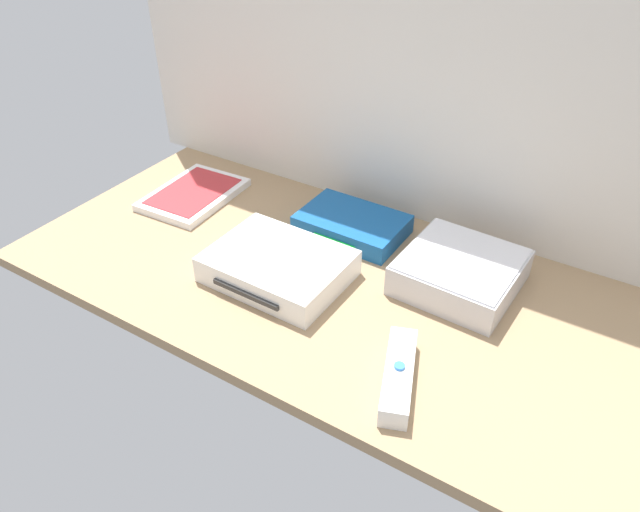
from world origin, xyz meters
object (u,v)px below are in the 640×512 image
Objects in this scene: game_case at (194,194)px; remote_wand at (398,375)px; network_router at (352,224)px; mini_computer at (460,272)px; game_console at (278,266)px.

game_case is 58.37cm from remote_wand.
mini_computer is at bearing -10.43° from network_router.
mini_computer is 1.17× the size of remote_wand.
remote_wand is at bearing -50.36° from network_router.
mini_computer reaches higher than network_router.
remote_wand is at bearing -24.86° from game_case.
game_console is at bearing -101.12° from network_router.
remote_wand is at bearing -87.68° from mini_computer.
game_case is at bearing 137.45° from remote_wand.
game_case is (-53.16, -1.42, -1.88)cm from mini_computer.
game_console is 1.17× the size of network_router.
game_console reaches higher than remote_wand.
game_console is 17.70cm from network_router.
network_router is at bearing 7.10° from game_case.
mini_computer is 21.80cm from network_router.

